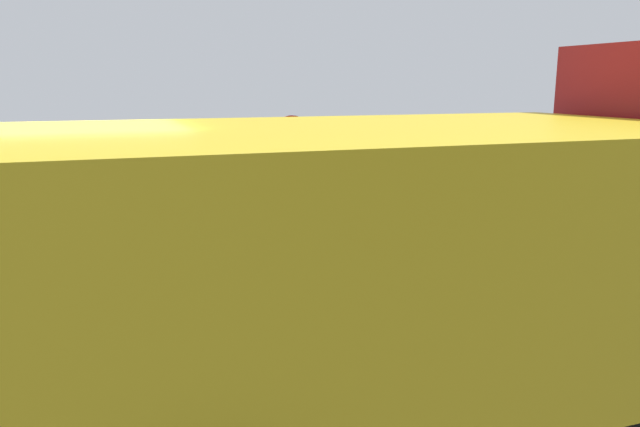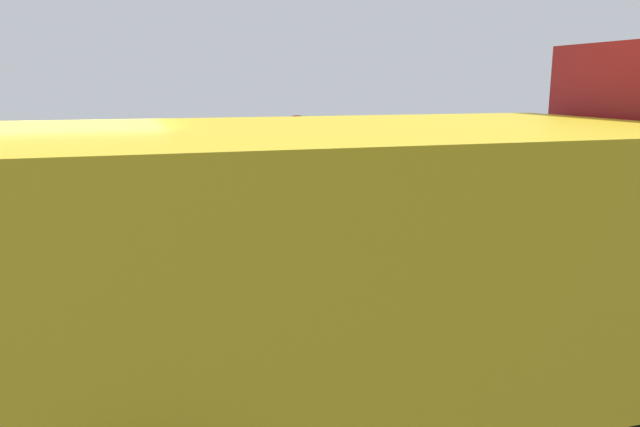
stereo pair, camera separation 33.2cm
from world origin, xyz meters
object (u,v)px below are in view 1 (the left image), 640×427
at_px(fire_hydrant, 106,218).
at_px(loose_tire, 115,211).
at_px(stop_sign, 292,155).
at_px(dump_truck_yellow, 514,232).

xyz_separation_m(fire_hydrant, loose_tire, (0.14, -0.38, 0.17)).
bearing_deg(fire_hydrant, stop_sign, -11.28).
distance_m(stop_sign, dump_truck_yellow, 5.75).
bearing_deg(loose_tire, stop_sign, -4.04).
distance_m(loose_tire, stop_sign, 2.84).
height_order(stop_sign, dump_truck_yellow, dump_truck_yellow).
distance_m(loose_tire, dump_truck_yellow, 6.53).
xyz_separation_m(fire_hydrant, stop_sign, (2.86, -0.57, 0.93)).
relative_size(loose_tire, dump_truck_yellow, 0.18).
relative_size(fire_hydrant, loose_tire, 0.69).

